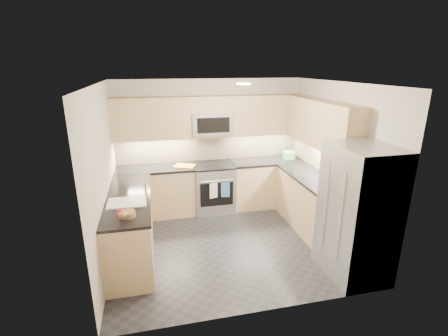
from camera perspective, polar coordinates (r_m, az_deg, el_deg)
floor at (r=5.41m, az=0.85°, el=-12.82°), size 3.60×3.20×0.00m
ceiling at (r=4.66m, az=0.99°, el=14.69°), size 3.60×3.20×0.02m
wall_back at (r=6.40m, az=-2.51°, el=4.18°), size 3.60×0.02×2.50m
wall_front at (r=3.47m, az=7.30°, el=-8.03°), size 3.60×0.02×2.50m
wall_left at (r=4.81m, az=-20.41°, el=-1.57°), size 0.02×3.20×2.50m
wall_right at (r=5.58m, az=19.17°, el=1.17°), size 0.02×3.20×2.50m
base_cab_back_left at (r=6.26m, az=-11.79°, el=-4.20°), size 1.42×0.60×0.90m
base_cab_back_right at (r=6.63m, az=7.37°, el=-2.68°), size 1.42×0.60×0.90m
base_cab_right at (r=5.82m, az=15.08°, el=-6.15°), size 0.60×1.70×0.90m
base_cab_peninsula at (r=5.08m, az=-16.04°, el=-9.89°), size 0.60×2.00×0.90m
countertop_back_left at (r=6.10m, az=-12.07°, el=-0.10°), size 1.42×0.63×0.04m
countertop_back_right at (r=6.49m, az=7.53°, el=1.22°), size 1.42×0.63×0.04m
countertop_right at (r=5.66m, az=15.46°, el=-1.79°), size 0.63×1.70×0.04m
countertop_peninsula at (r=4.89m, az=-16.50°, el=-4.99°), size 0.63×2.00×0.04m
upper_cab_back at (r=6.12m, az=-2.28°, el=9.05°), size 3.60×0.35×0.75m
upper_cab_right at (r=5.60m, az=16.76°, el=7.51°), size 0.35×1.95×0.75m
backsplash_back at (r=6.41m, az=-2.50°, el=3.70°), size 3.60×0.01×0.51m
backsplash_right at (r=5.96m, az=16.84°, el=1.87°), size 0.01×2.30×0.51m
gas_range at (r=6.33m, az=-1.88°, el=-3.51°), size 0.76×0.65×0.91m
range_cooktop at (r=6.18m, az=-1.92°, el=0.47°), size 0.76×0.65×0.03m
oven_door_glass at (r=6.03m, az=-1.27°, el=-4.66°), size 0.62×0.02×0.45m
oven_handle at (r=5.92m, az=-1.25°, el=-2.31°), size 0.60×0.02×0.02m
microwave at (r=6.11m, az=-2.22°, el=7.86°), size 0.76×0.40×0.40m
microwave_door at (r=5.91m, az=-1.85°, el=7.53°), size 0.60×0.01×0.28m
refrigerator at (r=4.62m, az=22.43°, el=-7.27°), size 0.70×0.90×1.80m
fridge_handle_left at (r=4.27m, az=19.76°, el=-8.30°), size 0.02×0.02×1.20m
fridge_handle_right at (r=4.54m, az=17.37°, el=-6.43°), size 0.02×0.02×1.20m
sink_basin at (r=4.68m, az=-16.61°, el=-6.61°), size 0.52×0.38×0.16m
faucet at (r=4.58m, az=-13.59°, el=-4.12°), size 0.03×0.03×0.28m
utensil_bowl at (r=6.65m, az=11.36°, el=2.26°), size 0.30×0.30×0.14m
cutting_board at (r=6.09m, az=-6.92°, el=0.39°), size 0.45×0.39×0.01m
fruit_basket at (r=4.24m, az=-16.61°, el=-7.79°), size 0.20×0.20×0.07m
fruit_apple at (r=4.13m, az=-17.77°, el=-7.39°), size 0.08×0.08×0.08m
fruit_pear at (r=4.06m, az=-17.21°, el=-7.78°), size 0.06×0.06×0.06m
dish_towel_check at (r=5.94m, az=-1.85°, el=-3.97°), size 0.15×0.06×0.30m
dish_towel_blue at (r=5.99m, az=0.25°, el=-3.79°), size 0.16×0.04×0.30m
fruit_orange at (r=4.07m, az=-17.78°, el=-7.80°), size 0.06×0.06×0.06m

